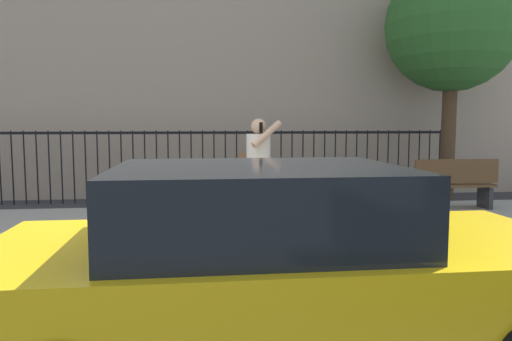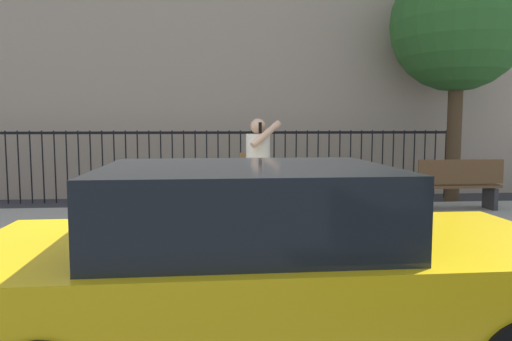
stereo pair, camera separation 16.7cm
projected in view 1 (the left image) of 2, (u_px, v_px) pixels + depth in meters
The scene contains 7 objects.
ground_plane at pixel (171, 290), 5.09m from camera, with size 60.00×60.00×0.00m, color #333338.
sidewalk at pixel (179, 235), 7.25m from camera, with size 28.00×4.40×0.15m, color #9E9B93.
iron_fence at pixel (185, 156), 10.82m from camera, with size 12.03×0.04×1.60m.
taxi_yellow at pixel (279, 268), 3.49m from camera, with size 4.21×1.88×1.45m.
pedestrian_on_phone at pixel (257, 168), 6.85m from camera, with size 0.58×0.72×1.67m.
street_bench at pixel (453, 183), 8.99m from camera, with size 1.60×0.45×0.95m.
street_tree_near at pixel (452, 26), 10.49m from camera, with size 2.89×2.89×5.34m.
Camera 1 is at (0.32, -5.01, 1.74)m, focal length 33.92 mm.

